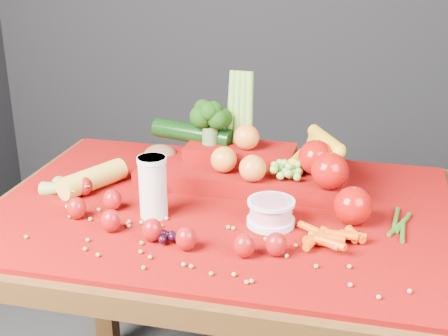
% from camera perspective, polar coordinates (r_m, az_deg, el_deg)
% --- Properties ---
extents(table, '(1.10, 0.80, 0.75)m').
position_cam_1_polar(table, '(1.51, -0.18, -7.17)').
color(table, '#3C210D').
rests_on(table, ground).
extents(red_cloth, '(1.05, 0.75, 0.01)m').
position_cam_1_polar(red_cloth, '(1.46, -0.19, -3.70)').
color(red_cloth, '#7F0406').
rests_on(red_cloth, table).
extents(milk_glass, '(0.07, 0.07, 0.14)m').
position_cam_1_polar(milk_glass, '(1.39, -6.52, -1.54)').
color(milk_glass, beige).
rests_on(milk_glass, red_cloth).
extents(yogurt_bowl, '(0.11, 0.11, 0.06)m').
position_cam_1_polar(yogurt_bowl, '(1.37, 4.31, -4.01)').
color(yogurt_bowl, silver).
rests_on(yogurt_bowl, red_cloth).
extents(strawberry_scatter, '(0.54, 0.28, 0.05)m').
position_cam_1_polar(strawberry_scatter, '(1.36, -6.68, -4.28)').
color(strawberry_scatter, '#9C0D00').
rests_on(strawberry_scatter, red_cloth).
extents(dark_grape_cluster, '(0.06, 0.05, 0.03)m').
position_cam_1_polar(dark_grape_cluster, '(1.30, -4.86, -6.26)').
color(dark_grape_cluster, black).
rests_on(dark_grape_cluster, red_cloth).
extents(soybean_scatter, '(0.84, 0.24, 0.01)m').
position_cam_1_polar(soybean_scatter, '(1.29, -2.33, -6.98)').
color(soybean_scatter, '#9F8A44').
rests_on(soybean_scatter, red_cloth).
extents(corn_ear, '(0.24, 0.26, 0.06)m').
position_cam_1_polar(corn_ear, '(1.56, -13.49, -1.52)').
color(corn_ear, gold).
rests_on(corn_ear, red_cloth).
extents(potato, '(0.10, 0.07, 0.07)m').
position_cam_1_polar(potato, '(1.68, -5.80, 1.04)').
color(potato, brown).
rests_on(potato, red_cloth).
extents(baby_carrot_pile, '(0.18, 0.17, 0.03)m').
position_cam_1_polar(baby_carrot_pile, '(1.30, 9.73, -6.42)').
color(baby_carrot_pile, '#CE4607').
rests_on(baby_carrot_pile, red_cloth).
extents(green_bean_pile, '(0.14, 0.12, 0.01)m').
position_cam_1_polar(green_bean_pile, '(1.42, 15.98, -4.99)').
color(green_bean_pile, '#265814').
rests_on(green_bean_pile, red_cloth).
extents(produce_mound, '(0.60, 0.37, 0.27)m').
position_cam_1_polar(produce_mound, '(1.56, 3.07, 0.58)').
color(produce_mound, '#7F0406').
rests_on(produce_mound, red_cloth).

